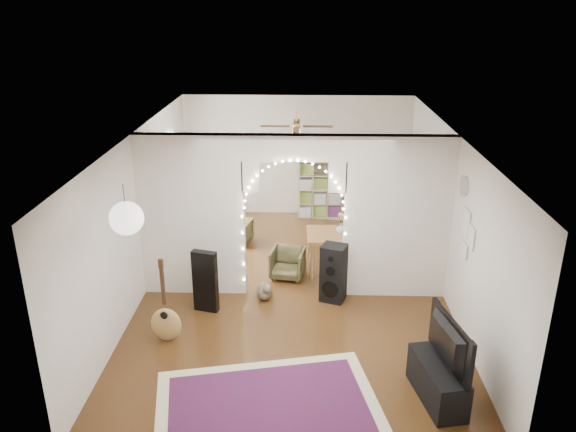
{
  "coord_description": "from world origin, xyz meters",
  "views": [
    {
      "loc": [
        0.16,
        -8.4,
        4.63
      ],
      "look_at": [
        -0.11,
        0.3,
        1.25
      ],
      "focal_mm": 35.0,
      "sensor_mm": 36.0,
      "label": 1
    }
  ],
  "objects_px": {
    "dining_table": "(341,237)",
    "dining_chair_right": "(288,263)",
    "media_console": "(437,382)",
    "bookcase": "(327,189)",
    "dining_chair_left": "(237,232)",
    "acoustic_guitar": "(165,312)",
    "floor_speaker": "(333,273)"
  },
  "relations": [
    {
      "from": "dining_chair_left",
      "to": "acoustic_guitar",
      "type": "bearing_deg",
      "value": -87.17
    },
    {
      "from": "dining_chair_left",
      "to": "dining_chair_right",
      "type": "bearing_deg",
      "value": -40.33
    },
    {
      "from": "bookcase",
      "to": "dining_chair_left",
      "type": "bearing_deg",
      "value": -135.52
    },
    {
      "from": "media_console",
      "to": "bookcase",
      "type": "xyz_separation_m",
      "value": [
        -1.14,
        6.17,
        0.42
      ]
    },
    {
      "from": "dining_table",
      "to": "dining_chair_right",
      "type": "height_order",
      "value": "dining_table"
    },
    {
      "from": "bookcase",
      "to": "dining_table",
      "type": "xyz_separation_m",
      "value": [
        0.14,
        -2.74,
        0.01
      ]
    },
    {
      "from": "floor_speaker",
      "to": "dining_chair_left",
      "type": "xyz_separation_m",
      "value": [
        -1.83,
        2.21,
        -0.23
      ]
    },
    {
      "from": "bookcase",
      "to": "dining_chair_left",
      "type": "height_order",
      "value": "bookcase"
    },
    {
      "from": "floor_speaker",
      "to": "dining_table",
      "type": "relative_size",
      "value": 0.8
    },
    {
      "from": "media_console",
      "to": "dining_chair_right",
      "type": "xyz_separation_m",
      "value": [
        -1.94,
        3.22,
        0.01
      ]
    },
    {
      "from": "acoustic_guitar",
      "to": "dining_table",
      "type": "bearing_deg",
      "value": 55.44
    },
    {
      "from": "floor_speaker",
      "to": "dining_chair_right",
      "type": "height_order",
      "value": "floor_speaker"
    },
    {
      "from": "dining_table",
      "to": "dining_chair_left",
      "type": "xyz_separation_m",
      "value": [
        -2.0,
        1.2,
        -0.43
      ]
    },
    {
      "from": "bookcase",
      "to": "dining_table",
      "type": "distance_m",
      "value": 2.74
    },
    {
      "from": "acoustic_guitar",
      "to": "media_console",
      "type": "distance_m",
      "value": 3.81
    },
    {
      "from": "acoustic_guitar",
      "to": "dining_table",
      "type": "height_order",
      "value": "acoustic_guitar"
    },
    {
      "from": "acoustic_guitar",
      "to": "dining_chair_left",
      "type": "height_order",
      "value": "acoustic_guitar"
    },
    {
      "from": "bookcase",
      "to": "dining_chair_left",
      "type": "distance_m",
      "value": 2.45
    },
    {
      "from": "dining_table",
      "to": "dining_chair_right",
      "type": "bearing_deg",
      "value": -168.26
    },
    {
      "from": "acoustic_guitar",
      "to": "dining_chair_left",
      "type": "relative_size",
      "value": 2.01
    },
    {
      "from": "bookcase",
      "to": "acoustic_guitar",
      "type": "bearing_deg",
      "value": -111.45
    },
    {
      "from": "acoustic_guitar",
      "to": "media_console",
      "type": "height_order",
      "value": "acoustic_guitar"
    },
    {
      "from": "bookcase",
      "to": "dining_chair_right",
      "type": "distance_m",
      "value": 3.09
    },
    {
      "from": "dining_table",
      "to": "dining_chair_left",
      "type": "relative_size",
      "value": 2.22
    },
    {
      "from": "media_console",
      "to": "bookcase",
      "type": "distance_m",
      "value": 6.29
    },
    {
      "from": "floor_speaker",
      "to": "media_console",
      "type": "distance_m",
      "value": 2.7
    },
    {
      "from": "media_console",
      "to": "dining_table",
      "type": "height_order",
      "value": "dining_table"
    },
    {
      "from": "bookcase",
      "to": "dining_chair_right",
      "type": "xyz_separation_m",
      "value": [
        -0.8,
        -2.96,
        -0.41
      ]
    },
    {
      "from": "dining_table",
      "to": "dining_chair_left",
      "type": "height_order",
      "value": "dining_table"
    },
    {
      "from": "acoustic_guitar",
      "to": "bookcase",
      "type": "xyz_separation_m",
      "value": [
        2.48,
        5.02,
        0.19
      ]
    },
    {
      "from": "bookcase",
      "to": "dining_table",
      "type": "bearing_deg",
      "value": -82.21
    },
    {
      "from": "dining_chair_left",
      "to": "dining_chair_right",
      "type": "xyz_separation_m",
      "value": [
        1.06,
        -1.42,
        0.01
      ]
    }
  ]
}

